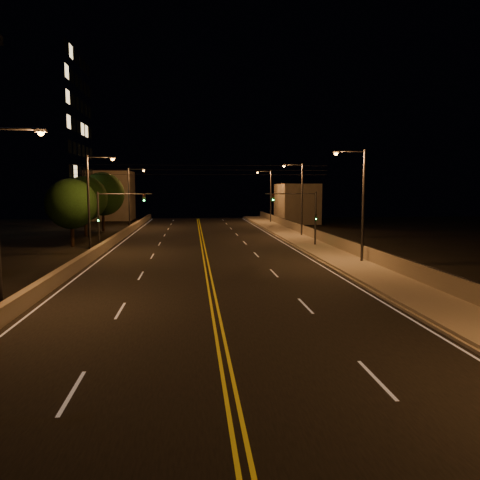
{
  "coord_description": "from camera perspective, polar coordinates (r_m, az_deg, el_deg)",
  "views": [
    {
      "loc": [
        -1.02,
        -11.7,
        5.81
      ],
      "look_at": [
        2.0,
        18.0,
        2.5
      ],
      "focal_mm": 35.0,
      "sensor_mm": 36.0,
      "label": 1
    }
  ],
  "objects": [
    {
      "name": "streetlight_2",
      "position": [
        55.43,
        7.29,
        5.49
      ],
      "size": [
        2.55,
        0.28,
        8.69
      ],
      "color": "#2D2D33",
      "rests_on": "ground"
    },
    {
      "name": "traffic_signal_right",
      "position": [
        46.22,
        7.92,
        3.43
      ],
      "size": [
        5.11,
        0.31,
        5.48
      ],
      "color": "#2D2D33",
      "rests_on": "ground"
    },
    {
      "name": "streetlight_4",
      "position": [
        24.64,
        -27.02,
        3.86
      ],
      "size": [
        2.55,
        0.28,
        8.69
      ],
      "color": "#2D2D33",
      "rests_on": "ground"
    },
    {
      "name": "streetlight_5",
      "position": [
        43.64,
        -17.63,
        5.03
      ],
      "size": [
        2.55,
        0.28,
        8.69
      ],
      "color": "#2D2D33",
      "rests_on": "ground"
    },
    {
      "name": "ground",
      "position": [
        13.11,
        -0.78,
        -19.99
      ],
      "size": [
        160.0,
        160.0,
        0.0
      ],
      "primitive_type": "plane",
      "color": "black",
      "rests_on": "ground"
    },
    {
      "name": "parapet_rail",
      "position": [
        34.74,
        17.07,
        -1.36
      ],
      "size": [
        0.06,
        120.0,
        0.06
      ],
      "primitive_type": "cylinder",
      "rotation": [
        1.57,
        0.0,
        0.0
      ],
      "color": "black",
      "rests_on": "parapet_wall"
    },
    {
      "name": "curb",
      "position": [
        33.72,
        11.47,
        -3.59
      ],
      "size": [
        0.14,
        120.0,
        0.15
      ],
      "primitive_type": "cube",
      "color": "#9F9885",
      "rests_on": "ground"
    },
    {
      "name": "sidewalk",
      "position": [
        34.31,
        14.46,
        -3.37
      ],
      "size": [
        3.6,
        120.0,
        0.3
      ],
      "primitive_type": "cube",
      "color": "#9F9885",
      "rests_on": "ground"
    },
    {
      "name": "jersey_barrier",
      "position": [
        33.18,
        -20.02,
        -3.38
      ],
      "size": [
        0.45,
        120.0,
        0.87
      ],
      "primitive_type": "cube",
      "color": "gray",
      "rests_on": "ground"
    },
    {
      "name": "distant_building_left",
      "position": [
        89.6,
        -15.5,
        5.23
      ],
      "size": [
        8.0,
        8.0,
        8.89
      ],
      "primitive_type": "cube",
      "color": "gray",
      "rests_on": "ground"
    },
    {
      "name": "road",
      "position": [
        32.25,
        -3.91,
        -4.05
      ],
      "size": [
        18.0,
        120.0,
        0.02
      ],
      "primitive_type": "cube",
      "color": "black",
      "rests_on": "ground"
    },
    {
      "name": "streetlight_3",
      "position": [
        77.13,
        3.56,
        5.75
      ],
      "size": [
        2.55,
        0.28,
        8.69
      ],
      "color": "#2D2D33",
      "rests_on": "ground"
    },
    {
      "name": "traffic_signal_left",
      "position": [
        45.56,
        -15.57,
        3.22
      ],
      "size": [
        5.11,
        0.31,
        5.48
      ],
      "color": "#2D2D33",
      "rests_on": "ground"
    },
    {
      "name": "tree_0",
      "position": [
        49.42,
        -19.88,
        4.17
      ],
      "size": [
        5.01,
        5.01,
        6.79
      ],
      "color": "black",
      "rests_on": "ground"
    },
    {
      "name": "lane_markings",
      "position": [
        32.17,
        -3.9,
        -4.05
      ],
      "size": [
        17.32,
        116.0,
        0.0
      ],
      "color": "silver",
      "rests_on": "road"
    },
    {
      "name": "streetlight_1",
      "position": [
        36.38,
        14.39,
        4.93
      ],
      "size": [
        2.55,
        0.28,
        8.69
      ],
      "color": "#2D2D33",
      "rests_on": "ground"
    },
    {
      "name": "parapet_wall",
      "position": [
        34.81,
        17.04,
        -2.23
      ],
      "size": [
        0.3,
        120.0,
        1.0
      ],
      "primitive_type": "cube",
      "color": "gray",
      "rests_on": "sidewalk"
    },
    {
      "name": "distant_building_right",
      "position": [
        79.75,
        6.91,
        4.46
      ],
      "size": [
        6.0,
        10.0,
        6.54
      ],
      "primitive_type": "cube",
      "color": "gray",
      "rests_on": "ground"
    },
    {
      "name": "overhead_wires",
      "position": [
        41.25,
        -4.43,
        8.52
      ],
      "size": [
        22.0,
        0.03,
        0.83
      ],
      "color": "black"
    },
    {
      "name": "tree_1",
      "position": [
        59.74,
        -18.41,
        4.84
      ],
      "size": [
        5.38,
        5.38,
        7.29
      ],
      "color": "black",
      "rests_on": "ground"
    },
    {
      "name": "streetlight_6",
      "position": [
        70.05,
        -13.16,
        5.54
      ],
      "size": [
        2.55,
        0.28,
        8.69
      ],
      "color": "#2D2D33",
      "rests_on": "ground"
    },
    {
      "name": "tree_2",
      "position": [
        66.35,
        -16.42,
        5.4
      ],
      "size": [
        5.89,
        5.89,
        7.98
      ],
      "color": "black",
      "rests_on": "ground"
    }
  ]
}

